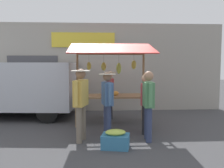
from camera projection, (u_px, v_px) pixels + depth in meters
The scene contains 10 objects.
ground_plane at pixel (111, 123), 7.41m from camera, with size 40.00×40.00×0.00m, color #424244.
street_backdrop at pixel (107, 67), 9.45m from camera, with size 9.00×0.30×3.40m.
market_stall at pixel (111, 74), 7.30m from camera, with size 2.50×1.46×2.50m.
vendor_with_sunhat at pixel (110, 91), 8.08m from camera, with size 0.41×0.69×1.60m.
shopper_with_shopping_bag at pixel (145, 100), 6.32m from camera, with size 0.33×0.66×1.57m.
shopper_in_striped_shirt at pixel (107, 99), 6.06m from camera, with size 0.42×0.69×1.62m.
shopper_in_grey_tee at pixel (81, 98), 5.63m from camera, with size 0.45×0.70×1.72m.
shopper_with_ponytail at pixel (148, 101), 5.69m from camera, with size 0.25×0.71×1.67m.
parked_van at pixel (6, 85), 8.26m from camera, with size 4.54×2.21×1.88m.
produce_crate_near at pixel (115, 140), 5.23m from camera, with size 0.66×0.52×0.41m.
Camera 1 is at (0.41, 7.27, 1.83)m, focal length 38.52 mm.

